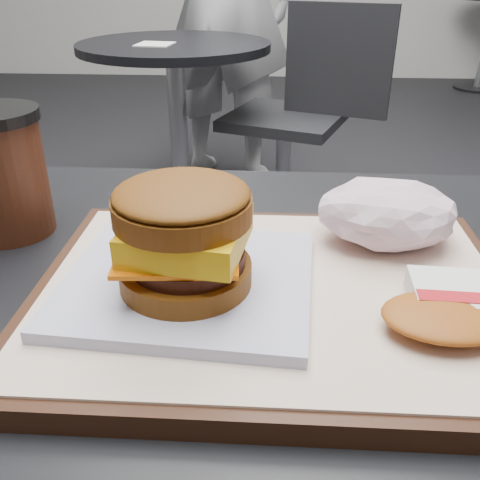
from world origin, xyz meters
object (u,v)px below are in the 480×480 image
hash_brown (461,306)px  coffee_cup (1,170)px  breakfast_sandwich (186,247)px  crumpled_wrapper (388,213)px  customer_table (254,455)px  neighbor_table (177,98)px  serving_tray (273,296)px  neighbor_chair (303,106)px

hash_brown → coffee_cup: (-0.40, 0.16, 0.04)m
breakfast_sandwich → crumpled_wrapper: breakfast_sandwich is taller
customer_table → coffee_cup: bearing=156.5°
customer_table → neighbor_table: bearing=102.0°
serving_tray → coffee_cup: coffee_cup is taller
hash_brown → neighbor_chair: size_ratio=0.14×
neighbor_table → neighbor_chair: 0.48m
neighbor_chair → coffee_cup: bearing=-103.5°
serving_tray → coffee_cup: size_ratio=3.03×
hash_brown → crumpled_wrapper: (-0.03, 0.12, 0.02)m
hash_brown → crumpled_wrapper: crumpled_wrapper is taller
hash_brown → neighbor_table: 1.78m
serving_tray → crumpled_wrapper: bearing=39.3°
serving_tray → hash_brown: hash_brown is taller
customer_table → hash_brown: 0.26m
breakfast_sandwich → neighbor_table: size_ratio=0.27×
breakfast_sandwich → hash_brown: 0.20m
hash_brown → breakfast_sandwich: bearing=173.5°
serving_tray → customer_table: bearing=146.2°
breakfast_sandwich → neighbor_table: (-0.30, 1.67, -0.28)m
hash_brown → neighbor_table: (-0.50, 1.69, -0.25)m
customer_table → neighbor_chair: 1.72m
customer_table → crumpled_wrapper: 0.27m
customer_table → breakfast_sandwich: size_ratio=3.95×
neighbor_chair → breakfast_sandwich: bearing=-96.0°
crumpled_wrapper → hash_brown: bearing=-74.8°
serving_tray → neighbor_chair: 1.74m
hash_brown → coffee_cup: size_ratio=0.95×
crumpled_wrapper → customer_table: bearing=-147.1°
coffee_cup → neighbor_table: bearing=93.5°
crumpled_wrapper → neighbor_table: bearing=106.4°
serving_tray → hash_brown: (0.13, -0.04, 0.02)m
customer_table → neighbor_chair: size_ratio=0.91×
hash_brown → crumpled_wrapper: 0.12m
coffee_cup → hash_brown: bearing=-21.2°
crumpled_wrapper → neighbor_table: crumpled_wrapper is taller
crumpled_wrapper → coffee_cup: (-0.37, 0.04, 0.02)m
serving_tray → coffee_cup: bearing=155.9°
customer_table → hash_brown: bearing=-16.9°
serving_tray → neighbor_chair: bearing=86.2°
crumpled_wrapper → neighbor_chair: size_ratio=0.14×
serving_tray → hash_brown: size_ratio=3.18×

